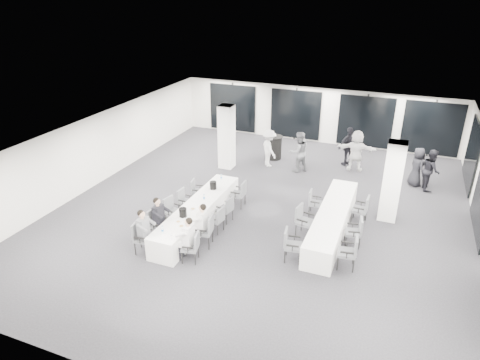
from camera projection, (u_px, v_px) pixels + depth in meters
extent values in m
cube|color=black|center=(263.00, 210.00, 15.47)|extent=(14.00, 16.00, 0.02)
cube|color=silver|center=(265.00, 136.00, 14.30)|extent=(14.00, 16.00, 0.02)
cube|color=silver|center=(100.00, 148.00, 17.25)|extent=(0.02, 16.00, 2.80)
cube|color=silver|center=(315.00, 115.00, 21.66)|extent=(14.00, 0.02, 2.80)
cube|color=silver|center=(128.00, 331.00, 8.12)|extent=(14.00, 0.02, 2.80)
cube|color=black|center=(314.00, 116.00, 21.62)|extent=(13.60, 0.06, 2.50)
cube|color=white|center=(227.00, 137.00, 18.53)|extent=(0.60, 0.60, 2.80)
cube|color=white|center=(392.00, 182.00, 14.32)|extent=(0.60, 0.60, 2.80)
cube|color=white|center=(198.00, 214.00, 14.38)|extent=(0.90, 5.00, 0.75)
cube|color=white|center=(332.00, 221.00, 13.97)|extent=(0.90, 5.00, 0.75)
cylinder|color=black|center=(274.00, 148.00, 19.82)|extent=(0.68, 0.68, 1.07)
cylinder|color=black|center=(275.00, 137.00, 19.59)|extent=(0.78, 0.78, 0.02)
cube|color=#4F5257|center=(144.00, 239.00, 12.81)|extent=(0.56, 0.57, 0.08)
cube|color=#4F5257|center=(136.00, 230.00, 12.74)|extent=(0.14, 0.49, 0.48)
cylinder|color=black|center=(141.00, 241.00, 13.15)|extent=(0.04, 0.04, 0.43)
cylinder|color=black|center=(135.00, 249.00, 12.77)|extent=(0.04, 0.04, 0.43)
cylinder|color=black|center=(154.00, 243.00, 13.06)|extent=(0.04, 0.04, 0.43)
cylinder|color=black|center=(148.00, 250.00, 12.69)|extent=(0.04, 0.04, 0.43)
cube|color=black|center=(147.00, 229.00, 12.97)|extent=(0.36, 0.10, 0.04)
cube|color=black|center=(139.00, 238.00, 12.50)|extent=(0.36, 0.10, 0.04)
cube|color=#4F5257|center=(159.00, 225.00, 13.53)|extent=(0.52, 0.54, 0.08)
cube|color=#4F5257|center=(152.00, 216.00, 13.51)|extent=(0.11, 0.48, 0.48)
cylinder|color=black|center=(158.00, 228.00, 13.89)|extent=(0.04, 0.04, 0.43)
cylinder|color=black|center=(150.00, 234.00, 13.55)|extent=(0.04, 0.04, 0.43)
cylinder|color=black|center=(169.00, 231.00, 13.72)|extent=(0.04, 0.04, 0.43)
cylinder|color=black|center=(161.00, 237.00, 13.38)|extent=(0.04, 0.04, 0.43)
cube|color=black|center=(163.00, 217.00, 13.67)|extent=(0.36, 0.07, 0.04)
cube|color=black|center=(153.00, 224.00, 13.25)|extent=(0.36, 0.07, 0.04)
cube|color=#4F5257|center=(174.00, 212.00, 14.33)|extent=(0.55, 0.57, 0.08)
cube|color=#4F5257|center=(168.00, 203.00, 14.33)|extent=(0.15, 0.47, 0.46)
cylinder|color=black|center=(174.00, 215.00, 14.69)|extent=(0.04, 0.04, 0.41)
cylinder|color=black|center=(166.00, 220.00, 14.38)|extent=(0.04, 0.04, 0.41)
cylinder|color=black|center=(183.00, 218.00, 14.49)|extent=(0.04, 0.04, 0.41)
cylinder|color=black|center=(175.00, 223.00, 14.18)|extent=(0.04, 0.04, 0.41)
cube|color=black|center=(178.00, 205.00, 14.45)|extent=(0.34, 0.11, 0.04)
cube|color=black|center=(168.00, 211.00, 14.07)|extent=(0.34, 0.11, 0.04)
cube|color=#4F5257|center=(186.00, 202.00, 15.08)|extent=(0.46, 0.48, 0.07)
cube|color=#4F5257|center=(181.00, 195.00, 15.06)|extent=(0.09, 0.43, 0.43)
cylinder|color=black|center=(185.00, 205.00, 15.40)|extent=(0.03, 0.03, 0.38)
cylinder|color=black|center=(179.00, 209.00, 15.10)|extent=(0.03, 0.03, 0.38)
cylinder|color=black|center=(194.00, 207.00, 15.25)|extent=(0.03, 0.03, 0.38)
cylinder|color=black|center=(188.00, 211.00, 14.95)|extent=(0.03, 0.03, 0.38)
cube|color=black|center=(189.00, 195.00, 15.21)|extent=(0.32, 0.06, 0.04)
cube|color=black|center=(182.00, 201.00, 14.83)|extent=(0.32, 0.06, 0.04)
cube|color=#4F5257|center=(198.00, 192.00, 15.89)|extent=(0.48, 0.50, 0.07)
cube|color=#4F5257|center=(193.00, 185.00, 15.82)|extent=(0.12, 0.42, 0.41)
cylinder|color=black|center=(195.00, 194.00, 16.17)|extent=(0.03, 0.03, 0.37)
cylinder|color=black|center=(192.00, 199.00, 15.85)|extent=(0.03, 0.03, 0.37)
cylinder|color=black|center=(204.00, 195.00, 16.10)|extent=(0.03, 0.03, 0.37)
cylinder|color=black|center=(202.00, 199.00, 15.78)|extent=(0.03, 0.03, 0.37)
cube|color=black|center=(200.00, 185.00, 16.02)|extent=(0.31, 0.09, 0.04)
cube|color=black|center=(196.00, 190.00, 15.62)|extent=(0.31, 0.09, 0.04)
cube|color=#4F5257|center=(190.00, 248.00, 12.41)|extent=(0.54, 0.56, 0.08)
cube|color=#4F5257|center=(197.00, 241.00, 12.28)|extent=(0.16, 0.45, 0.45)
cylinder|color=black|center=(195.00, 259.00, 12.31)|extent=(0.04, 0.04, 0.40)
cylinder|color=black|center=(199.00, 252.00, 12.66)|extent=(0.04, 0.04, 0.40)
cylinder|color=black|center=(182.00, 258.00, 12.36)|extent=(0.04, 0.04, 0.40)
cylinder|color=black|center=(186.00, 250.00, 12.72)|extent=(0.04, 0.04, 0.40)
cube|color=black|center=(188.00, 248.00, 12.13)|extent=(0.33, 0.11, 0.04)
cube|color=black|center=(192.00, 238.00, 12.57)|extent=(0.33, 0.11, 0.04)
cube|color=#4F5257|center=(204.00, 231.00, 13.15)|extent=(0.59, 0.60, 0.09)
cube|color=#4F5257|center=(211.00, 224.00, 12.98)|extent=(0.15, 0.51, 0.50)
cylinder|color=black|center=(209.00, 243.00, 13.03)|extent=(0.04, 0.04, 0.45)
cylinder|color=black|center=(213.00, 236.00, 13.42)|extent=(0.04, 0.04, 0.45)
cylinder|color=black|center=(195.00, 242.00, 13.11)|extent=(0.04, 0.04, 0.45)
cylinder|color=black|center=(199.00, 234.00, 13.50)|extent=(0.04, 0.04, 0.45)
cube|color=black|center=(201.00, 231.00, 12.83)|extent=(0.37, 0.11, 0.04)
cube|color=black|center=(206.00, 222.00, 13.32)|extent=(0.37, 0.11, 0.04)
cube|color=#4F5257|center=(216.00, 220.00, 13.93)|extent=(0.49, 0.51, 0.08)
cube|color=#4F5257|center=(221.00, 215.00, 13.73)|extent=(0.11, 0.44, 0.43)
cylinder|color=black|center=(218.00, 230.00, 13.79)|extent=(0.03, 0.03, 0.39)
cylinder|color=black|center=(224.00, 225.00, 14.09)|extent=(0.03, 0.03, 0.39)
cylinder|color=black|center=(208.00, 227.00, 13.96)|extent=(0.03, 0.03, 0.39)
cylinder|color=black|center=(214.00, 222.00, 14.25)|extent=(0.03, 0.03, 0.39)
cube|color=black|center=(212.00, 219.00, 13.67)|extent=(0.32, 0.08, 0.04)
cube|color=black|center=(219.00, 213.00, 14.05)|extent=(0.32, 0.08, 0.04)
cube|color=#4F5257|center=(225.00, 209.00, 14.55)|extent=(0.53, 0.54, 0.08)
cube|color=#4F5257|center=(230.00, 204.00, 14.34)|extent=(0.14, 0.45, 0.45)
cylinder|color=black|center=(226.00, 219.00, 14.40)|extent=(0.03, 0.03, 0.40)
cylinder|color=black|center=(233.00, 215.00, 14.70)|extent=(0.03, 0.03, 0.40)
cylinder|color=black|center=(217.00, 216.00, 14.59)|extent=(0.03, 0.03, 0.40)
cylinder|color=black|center=(223.00, 212.00, 14.89)|extent=(0.03, 0.03, 0.40)
cube|color=black|center=(221.00, 208.00, 14.30)|extent=(0.33, 0.10, 0.04)
cube|color=black|center=(229.00, 202.00, 14.67)|extent=(0.33, 0.10, 0.04)
cube|color=#4F5257|center=(238.00, 194.00, 15.54)|extent=(0.48, 0.50, 0.08)
cube|color=#4F5257|center=(244.00, 188.00, 15.35)|extent=(0.07, 0.47, 0.47)
cylinder|color=black|center=(241.00, 204.00, 15.40)|extent=(0.04, 0.04, 0.42)
cylinder|color=black|center=(245.00, 199.00, 15.75)|extent=(0.04, 0.04, 0.42)
cylinder|color=black|center=(230.00, 202.00, 15.54)|extent=(0.04, 0.04, 0.42)
cylinder|color=black|center=(235.00, 197.00, 15.89)|extent=(0.04, 0.04, 0.42)
cube|color=black|center=(235.00, 193.00, 15.25)|extent=(0.35, 0.04, 0.04)
cube|color=black|center=(240.00, 187.00, 15.69)|extent=(0.35, 0.04, 0.04)
cube|color=#4F5257|center=(293.00, 246.00, 12.43)|extent=(0.56, 0.57, 0.08)
cube|color=#4F5257|center=(286.00, 237.00, 12.36)|extent=(0.14, 0.49, 0.48)
cylinder|color=black|center=(287.00, 249.00, 12.77)|extent=(0.04, 0.04, 0.43)
cylinder|color=black|center=(285.00, 257.00, 12.40)|extent=(0.04, 0.04, 0.43)
cylinder|color=black|center=(301.00, 251.00, 12.68)|extent=(0.04, 0.04, 0.43)
cylinder|color=black|center=(299.00, 259.00, 12.31)|extent=(0.04, 0.04, 0.43)
cube|color=black|center=(295.00, 236.00, 12.59)|extent=(0.36, 0.10, 0.04)
cube|color=black|center=(292.00, 246.00, 12.13)|extent=(0.36, 0.10, 0.04)
cube|color=#4F5257|center=(305.00, 222.00, 13.66)|extent=(0.58, 0.60, 0.09)
cube|color=#4F5257|center=(299.00, 212.00, 13.66)|extent=(0.15, 0.50, 0.50)
cylinder|color=black|center=(301.00, 225.00, 14.05)|extent=(0.04, 0.04, 0.45)
cylinder|color=black|center=(296.00, 230.00, 13.71)|extent=(0.04, 0.04, 0.45)
cylinder|color=black|center=(314.00, 228.00, 13.84)|extent=(0.04, 0.04, 0.45)
cylinder|color=black|center=(308.00, 234.00, 13.50)|extent=(0.04, 0.04, 0.45)
cube|color=black|center=(309.00, 214.00, 13.80)|extent=(0.37, 0.11, 0.04)
cube|color=black|center=(302.00, 221.00, 13.38)|extent=(0.37, 0.11, 0.04)
cube|color=#4F5257|center=(316.00, 203.00, 14.98)|extent=(0.46, 0.48, 0.08)
cube|color=#4F5257|center=(310.00, 196.00, 14.93)|extent=(0.08, 0.43, 0.43)
cylinder|color=black|center=(311.00, 206.00, 15.29)|extent=(0.03, 0.03, 0.38)
cylinder|color=black|center=(309.00, 211.00, 14.97)|extent=(0.03, 0.03, 0.38)
cylinder|color=black|center=(321.00, 208.00, 15.18)|extent=(0.03, 0.03, 0.38)
cylinder|color=black|center=(320.00, 212.00, 14.86)|extent=(0.03, 0.03, 0.38)
cube|color=black|center=(317.00, 197.00, 15.12)|extent=(0.32, 0.06, 0.04)
cube|color=black|center=(315.00, 202.00, 14.71)|extent=(0.32, 0.06, 0.04)
cube|color=#4F5257|center=(347.00, 253.00, 12.11)|extent=(0.56, 0.57, 0.09)
cube|color=#4F5257|center=(356.00, 245.00, 11.94)|extent=(0.13, 0.50, 0.49)
cylinder|color=black|center=(353.00, 266.00, 11.98)|extent=(0.04, 0.04, 0.44)
cylinder|color=black|center=(353.00, 257.00, 12.36)|extent=(0.04, 0.04, 0.44)
cylinder|color=black|center=(338.00, 264.00, 12.08)|extent=(0.04, 0.04, 0.44)
cylinder|color=black|center=(338.00, 255.00, 12.45)|extent=(0.04, 0.04, 0.44)
cube|color=black|center=(347.00, 253.00, 11.80)|extent=(0.37, 0.09, 0.04)
cube|color=black|center=(347.00, 242.00, 12.27)|extent=(0.37, 0.09, 0.04)
cube|color=#4F5257|center=(353.00, 233.00, 13.16)|extent=(0.55, 0.57, 0.08)
cube|color=#4F5257|center=(361.00, 226.00, 13.01)|extent=(0.16, 0.46, 0.46)
cylinder|color=black|center=(359.00, 244.00, 13.05)|extent=(0.04, 0.04, 0.41)
cylinder|color=black|center=(358.00, 237.00, 13.41)|extent=(0.04, 0.04, 0.41)
cylinder|color=black|center=(346.00, 242.00, 13.11)|extent=(0.04, 0.04, 0.41)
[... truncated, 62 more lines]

